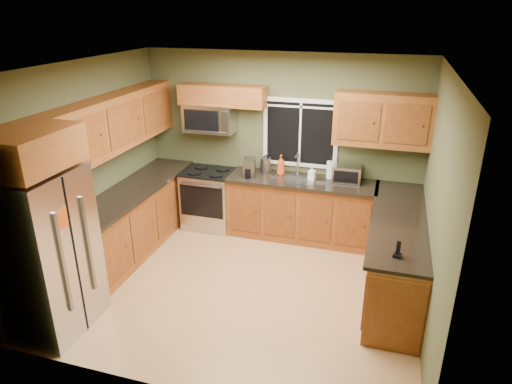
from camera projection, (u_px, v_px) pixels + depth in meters
The scene contains 28 objects.
floor at pixel (244, 285), 5.79m from camera, with size 4.20×4.20×0.00m, color tan.
ceiling at pixel (242, 67), 4.76m from camera, with size 4.20×4.20×0.00m, color white.
back_wall at pixel (280, 144), 6.87m from camera, with size 4.20×4.20×0.00m, color #4C502F.
front_wall at pixel (174, 265), 3.68m from camera, with size 4.20×4.20×0.00m, color #4C502F.
left_wall at pixel (87, 169), 5.83m from camera, with size 3.60×3.60×0.00m, color #4C502F.
right_wall at pixel (436, 208), 4.72m from camera, with size 3.60×3.60×0.00m, color #4C502F.
window at pixel (300, 133), 6.70m from camera, with size 1.12×0.03×1.02m.
base_cabinets_left at pixel (135, 220), 6.51m from camera, with size 0.60×2.65×0.90m, color brown.
countertop_left at pixel (133, 190), 6.33m from camera, with size 0.65×2.65×0.04m, color black.
base_cabinets_back at pixel (301, 210), 6.83m from camera, with size 2.17×0.60×0.90m, color brown.
countertop_back at pixel (302, 181), 6.63m from camera, with size 2.17×0.65×0.04m, color black.
base_cabinets_peninsula at pixel (396, 254), 5.62m from camera, with size 0.60×2.52×0.90m.
countertop_peninsula at pixel (399, 219), 5.45m from camera, with size 0.65×2.50×0.04m, color black.
upper_cabinets_left at pixel (115, 122), 6.01m from camera, with size 0.33×2.65×0.72m, color brown.
upper_cabinets_back_left at pixel (222, 95), 6.67m from camera, with size 1.30×0.33×0.30m, color brown.
upper_cabinets_back_right at pixel (383, 120), 6.14m from camera, with size 1.30×0.33×0.72m, color brown.
upper_cabinet_over_fridge at pixel (26, 149), 4.32m from camera, with size 0.72×0.90×0.38m, color brown.
refrigerator at pixel (47, 253), 4.75m from camera, with size 0.74×0.90×1.80m.
range at pixel (210, 198), 7.19m from camera, with size 0.76×0.69×0.94m.
microwave at pixel (210, 118), 6.83m from camera, with size 0.76×0.41×0.42m.
sink at pixel (295, 178), 6.67m from camera, with size 0.60×0.42×0.36m.
toaster_oven at pixel (347, 174), 6.51m from camera, with size 0.41×0.32×0.25m.
coffee_maker at pixel (249, 168), 6.71m from camera, with size 0.20×0.25×0.28m.
kettle at pixel (265, 164), 6.86m from camera, with size 0.20×0.20×0.30m.
paper_towel_roll at pixel (330, 170), 6.66m from camera, with size 0.14×0.14×0.28m.
soap_bottle_a at pixel (281, 165), 6.78m from camera, with size 0.12×0.12×0.30m, color #D54814.
soap_bottle_b at pixel (312, 173), 6.59m from camera, with size 0.09×0.10×0.21m, color white.
cordless_phone at pixel (398, 252), 4.58m from camera, with size 0.10×0.10×0.18m.
Camera 1 is at (1.55, -4.65, 3.30)m, focal length 32.00 mm.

